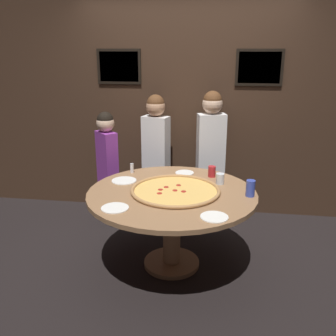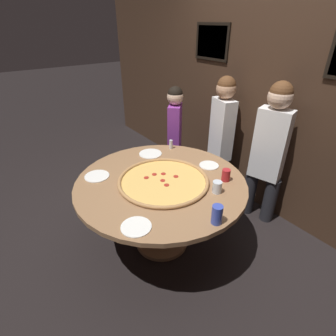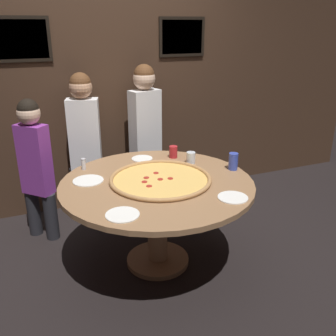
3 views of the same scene
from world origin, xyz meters
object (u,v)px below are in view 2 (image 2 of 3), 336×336
Objects in this scene: drink_cup_beside_pizza at (217,215)px; white_plate_far_back at (97,176)px; dining_table at (161,193)px; white_plate_near_front at (209,165)px; drink_cup_far_left at (226,175)px; white_plate_beside_cup at (136,227)px; giant_pizza at (163,181)px; drink_cup_far_right at (217,187)px; diner_far_left at (175,132)px; condiment_shaker at (171,144)px; diner_side_right at (270,148)px; white_plate_right_side at (150,154)px; diner_centre_back at (221,132)px.

white_plate_far_back is at bearing -158.76° from drink_cup_beside_pizza.
white_plate_near_front is at bearing 83.53° from dining_table.
drink_cup_far_left is 0.29m from white_plate_near_front.
white_plate_near_front is 1.06m from white_plate_beside_cup.
drink_cup_far_right is at bearing 33.82° from giant_pizza.
white_plate_beside_cup is 1.78m from diner_far_left.
condiment_shaker reaches higher than white_plate_beside_cup.
giant_pizza is 8.23× the size of condiment_shaker.
diner_side_right is (0.27, 1.12, 0.10)m from giant_pizza.
diner_side_right is at bearing 93.03° from white_plate_beside_cup.
drink_cup_far_right is at bearing -157.21° from diner_far_left.
giant_pizza is at bearing -21.60° from white_plate_right_side.
drink_cup_far_left reaches higher than white_plate_right_side.
giant_pizza is 0.61× the size of diner_far_left.
diner_side_right reaches higher than drink_cup_far_left.
giant_pizza is 0.53m from white_plate_near_front.
diner_centre_back is (0.14, 0.64, 0.04)m from condiment_shaker.
drink_cup_far_left is 1.11× the size of condiment_shaker.
drink_cup_beside_pizza is 1.25m from condiment_shaker.
condiment_shaker is (-0.81, 0.01, -0.00)m from drink_cup_far_left.
giant_pizza is 0.55× the size of diner_centre_back.
white_plate_right_side is 0.69m from diner_far_left.
dining_table is 13.95× the size of drink_cup_far_left.
diner_side_right reaches higher than giant_pizza.
dining_table is 0.60m from white_plate_far_back.
giant_pizza is 0.47m from drink_cup_far_right.
drink_cup_beside_pizza is (0.68, -0.01, 0.21)m from dining_table.
condiment_shaker is 0.50m from diner_far_left.
drink_cup_far_left is 0.21m from drink_cup_far_right.
giant_pizza is 3.74× the size of white_plate_beside_cup.
white_plate_beside_cup is at bearing -92.56° from drink_cup_far_right.
drink_cup_far_right is 0.91m from white_plate_right_side.
diner_side_right reaches higher than drink_cup_far_right.
white_plate_beside_cup is at bearing -3.97° from white_plate_far_back.
diner_far_left reaches higher than white_plate_beside_cup.
diner_centre_back is (-0.72, 1.60, 0.08)m from white_plate_beside_cup.
diner_far_left is at bearing 109.62° from white_plate_far_back.
drink_cup_far_left is at bearing 53.77° from dining_table.
drink_cup_far_left is (0.34, 0.46, 0.19)m from dining_table.
white_plate_right_side is at bearing 166.41° from diner_far_left.
white_plate_right_side is 0.64m from white_plate_far_back.
drink_cup_beside_pizza is at bearing 149.07° from diner_centre_back.
giant_pizza is 0.60m from white_plate_beside_cup.
diner_far_left is (-0.37, 0.34, -0.05)m from condiment_shaker.
diner_far_left is at bearing 133.59° from white_plate_beside_cup.
drink_cup_far_left reaches higher than drink_cup_far_right.
condiment_shaker is 0.06× the size of diner_side_right.
white_plate_right_side is 2.45× the size of condiment_shaker.
white_plate_far_back is 1.54m from diner_centre_back.
condiment_shaker reaches higher than dining_table.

